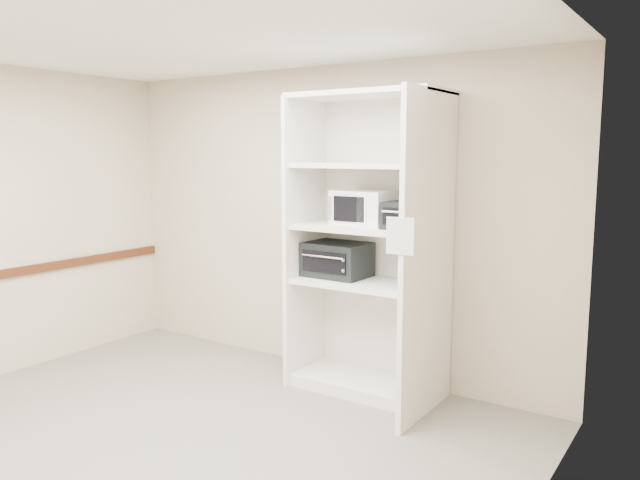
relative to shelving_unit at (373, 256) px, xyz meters
The scene contains 9 objects.
floor 2.15m from the shelving_unit, 111.36° to the right, with size 4.50×4.00×0.01m, color #686458.
ceiling 2.41m from the shelving_unit, 111.36° to the right, with size 4.50×4.00×0.01m, color white.
wall_back 0.76m from the shelving_unit, 155.96° to the left, with size 4.50×0.02×2.70m, color #C5B197.
wall_right 2.34m from the shelving_unit, 47.07° to the right, with size 0.02×4.00×2.70m, color #C5B197.
shelving_unit is the anchor object (origin of this frame).
microwave 0.40m from the shelving_unit, 155.71° to the left, with size 0.46×0.35×0.28m, color white.
toaster_oven_upper 0.48m from the shelving_unit, ahead, with size 0.36×0.27×0.21m, color black.
toaster_oven_lower 0.36m from the shelving_unit, behind, with size 0.51×0.39×0.29m, color black.
paper_sign 0.88m from the shelving_unit, 48.93° to the right, with size 0.19×0.01×0.25m, color white.
Camera 1 is at (3.04, -2.64, 1.94)m, focal length 35.00 mm.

